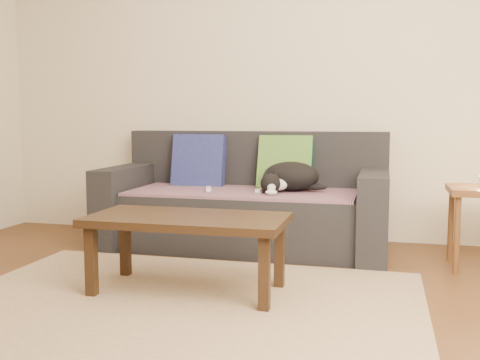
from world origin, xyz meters
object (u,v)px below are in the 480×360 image
(cat, at_px, (289,177))
(wii_remote_b, at_px, (262,190))
(coffee_table, at_px, (187,226))
(sofa, at_px, (246,206))
(wii_remote_a, at_px, (209,189))

(cat, height_order, wii_remote_b, cat)
(cat, xyz_separation_m, coffee_table, (-0.38, -1.16, -0.16))
(coffee_table, bearing_deg, sofa, 88.29)
(wii_remote_b, bearing_deg, coffee_table, -174.69)
(cat, relative_size, wii_remote_a, 3.51)
(coffee_table, bearing_deg, cat, 72.05)
(sofa, height_order, wii_remote_a, sofa)
(sofa, bearing_deg, coffee_table, -91.71)
(wii_remote_b, xyz_separation_m, coffee_table, (-0.20, -1.05, -0.07))
(sofa, relative_size, cat, 3.99)
(cat, xyz_separation_m, wii_remote_a, (-0.58, -0.15, -0.09))
(wii_remote_a, bearing_deg, sofa, -68.47)
(cat, height_order, coffee_table, cat)
(cat, relative_size, coffee_table, 0.48)
(sofa, relative_size, wii_remote_b, 14.00)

